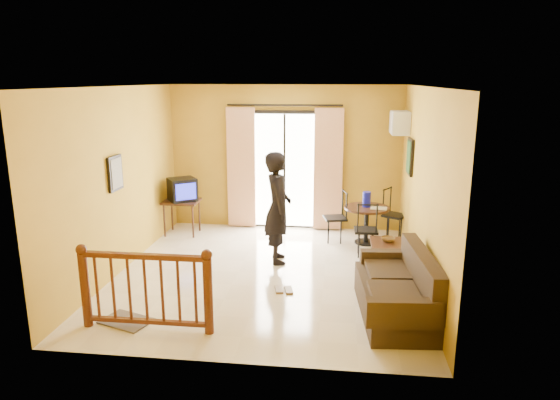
# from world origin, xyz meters

# --- Properties ---
(ground) EXTENTS (5.00, 5.00, 0.00)m
(ground) POSITION_xyz_m (0.00, 0.00, 0.00)
(ground) COLOR beige
(ground) RESTS_ON ground
(room_shell) EXTENTS (5.00, 5.00, 5.00)m
(room_shell) POSITION_xyz_m (0.00, 0.00, 1.70)
(room_shell) COLOR white
(room_shell) RESTS_ON ground
(balcony_door) EXTENTS (2.25, 0.14, 2.46)m
(balcony_door) POSITION_xyz_m (0.00, 2.43, 1.19)
(balcony_door) COLOR black
(balcony_door) RESTS_ON ground
(tv_table) EXTENTS (0.66, 0.55, 0.66)m
(tv_table) POSITION_xyz_m (-1.90, 1.80, 0.58)
(tv_table) COLOR black
(tv_table) RESTS_ON ground
(television) EXTENTS (0.64, 0.63, 0.43)m
(television) POSITION_xyz_m (-1.87, 1.80, 0.87)
(television) COLOR black
(television) RESTS_ON tv_table
(picture_left) EXTENTS (0.05, 0.42, 0.52)m
(picture_left) POSITION_xyz_m (-2.22, -0.20, 1.55)
(picture_left) COLOR black
(picture_left) RESTS_ON room_shell
(dining_table) EXTENTS (0.81, 0.81, 0.68)m
(dining_table) POSITION_xyz_m (1.57, 1.65, 0.53)
(dining_table) COLOR black
(dining_table) RESTS_ON ground
(water_jug) EXTENTS (0.15, 0.15, 0.27)m
(water_jug) POSITION_xyz_m (1.56, 1.67, 0.81)
(water_jug) COLOR #1215A9
(water_jug) RESTS_ON dining_table
(serving_tray) EXTENTS (0.31, 0.22, 0.02)m
(serving_tray) POSITION_xyz_m (1.77, 1.55, 0.69)
(serving_tray) COLOR beige
(serving_tray) RESTS_ON dining_table
(dining_chairs) EXTENTS (1.61, 1.48, 0.95)m
(dining_chairs) POSITION_xyz_m (1.55, 1.53, 0.00)
(dining_chairs) COLOR black
(dining_chairs) RESTS_ON ground
(air_conditioner) EXTENTS (0.31, 0.60, 0.40)m
(air_conditioner) POSITION_xyz_m (2.09, 1.95, 2.15)
(air_conditioner) COLOR silver
(air_conditioner) RESTS_ON room_shell
(botanical_print) EXTENTS (0.05, 0.50, 0.60)m
(botanical_print) POSITION_xyz_m (2.22, 1.30, 1.65)
(botanical_print) COLOR black
(botanical_print) RESTS_ON room_shell
(coffee_table) EXTENTS (0.53, 0.95, 0.42)m
(coffee_table) POSITION_xyz_m (1.85, 0.30, 0.28)
(coffee_table) COLOR black
(coffee_table) RESTS_ON ground
(bowl) EXTENTS (0.26, 0.26, 0.07)m
(bowl) POSITION_xyz_m (1.85, 0.50, 0.46)
(bowl) COLOR brown
(bowl) RESTS_ON coffee_table
(sofa) EXTENTS (0.96, 1.83, 0.85)m
(sofa) POSITION_xyz_m (1.86, -1.19, 0.32)
(sofa) COLOR #322313
(sofa) RESTS_ON ground
(standing_person) EXTENTS (0.56, 0.73, 1.80)m
(standing_person) POSITION_xyz_m (0.10, 0.56, 0.90)
(standing_person) COLOR black
(standing_person) RESTS_ON ground
(stair_balustrade) EXTENTS (1.63, 0.13, 1.04)m
(stair_balustrade) POSITION_xyz_m (-1.15, -1.90, 0.56)
(stair_balustrade) COLOR #471E0F
(stair_balustrade) RESTS_ON ground
(doormat) EXTENTS (0.70, 0.58, 0.02)m
(doormat) POSITION_xyz_m (-1.49, -1.75, 0.01)
(doormat) COLOR #5E534B
(doormat) RESTS_ON ground
(sandals) EXTENTS (0.29, 0.27, 0.03)m
(sandals) POSITION_xyz_m (0.33, -0.61, 0.01)
(sandals) COLOR brown
(sandals) RESTS_ON ground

